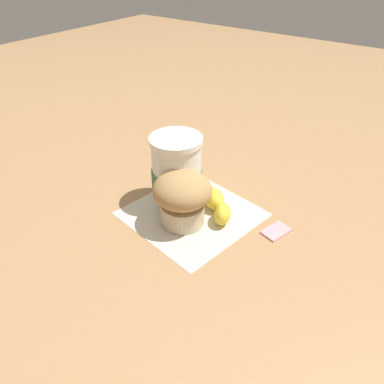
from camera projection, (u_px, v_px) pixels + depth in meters
ground_plane at (192, 214)px, 0.71m from camera, size 3.00×3.00×0.00m
paper_napkin at (192, 214)px, 0.71m from camera, size 0.25×0.25×0.00m
coffee_cup at (177, 172)px, 0.71m from camera, size 0.10×0.10×0.14m
muffin at (181, 196)px, 0.66m from camera, size 0.10×0.10×0.10m
banana at (202, 194)px, 0.72m from camera, size 0.19×0.09×0.04m
sugar_packet at (276, 230)px, 0.66m from camera, size 0.04×0.06×0.01m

